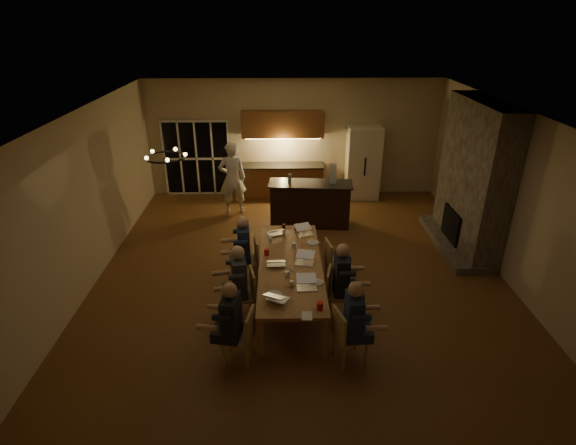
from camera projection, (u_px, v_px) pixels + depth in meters
The scene contains 44 objects.
floor at pixel (300, 275), 8.98m from camera, with size 9.00×9.00×0.00m, color brown.
back_wall at pixel (294, 138), 12.38m from camera, with size 8.00×0.04×3.20m, color tan.
left_wall at pixel (82, 203), 8.21m from camera, with size 0.04×9.00×3.20m, color tan.
right_wall at pixel (516, 199), 8.37m from camera, with size 0.04×9.00×3.20m, color tan.
ceiling at pixel (303, 113), 7.60m from camera, with size 8.00×9.00×0.04m, color white.
french_doors at pixel (197, 159), 12.52m from camera, with size 1.86×0.08×2.10m, color black.
fireplace at pixel (474, 178), 9.45m from camera, with size 0.58×2.50×3.20m, color #6F6857.
kitchenette at pixel (283, 156), 12.25m from camera, with size 2.24×0.68×2.40m, color brown, non-canonical shape.
refrigerator at pixel (363, 163), 12.34m from camera, with size 0.90×0.68×2.00m, color beige.
dining_table at pixel (290, 282), 8.06m from camera, with size 1.10×3.11×0.75m, color tan.
bar_island at pixel (310, 204), 10.88m from camera, with size 1.98×0.68×1.08m, color black.
chair_left_near at pixel (237, 336), 6.60m from camera, with size 0.44×0.44×0.89m, color #A68653, non-canonical shape.
chair_left_mid at pixel (241, 295), 7.56m from camera, with size 0.44×0.44×0.89m, color #A68653, non-canonical shape.
chair_left_far at pixel (246, 260), 8.61m from camera, with size 0.44×0.44×0.89m, color #A68653, non-canonical shape.
chair_right_near at pixel (351, 335), 6.63m from camera, with size 0.44×0.44×0.89m, color #A68653, non-canonical shape.
chair_right_mid at pixel (340, 294), 7.60m from camera, with size 0.44×0.44×0.89m, color #A68653, non-canonical shape.
chair_right_far at pixel (338, 262), 8.56m from camera, with size 0.44×0.44×0.89m, color #A68653, non-canonical shape.
person_left_near at pixel (232, 324), 6.48m from camera, with size 0.60×0.60×1.38m, color #21232B, non-canonical shape.
person_right_near at pixel (353, 323), 6.49m from camera, with size 0.60×0.60×1.38m, color #1E2F4C, non-canonical shape.
person_left_mid at pixel (239, 283), 7.45m from camera, with size 0.60×0.60×1.38m, color #3C4247, non-canonical shape.
person_right_mid at pixel (341, 281), 7.51m from camera, with size 0.60×0.60×1.38m, color #21232B, non-canonical shape.
person_left_far at pixel (244, 250), 8.49m from camera, with size 0.60×0.60×1.38m, color #1E2F4C, non-canonical shape.
standing_person at pixel (232, 178), 11.35m from camera, with size 0.69×0.45×1.89m, color silver.
chandelier at pixel (166, 157), 6.89m from camera, with size 0.63×0.63×0.03m, color black.
laptop_a at pixel (278, 293), 6.88m from camera, with size 0.32×0.28×0.23m, color silver, non-canonical shape.
laptop_b at pixel (307, 282), 7.15m from camera, with size 0.32×0.28×0.23m, color silver, non-canonical shape.
laptop_c at pixel (276, 259), 7.84m from camera, with size 0.32×0.28×0.23m, color silver, non-canonical shape.
laptop_d at pixel (304, 258), 7.86m from camera, with size 0.32×0.28×0.23m, color silver, non-canonical shape.
laptop_e at pixel (275, 229), 8.92m from camera, with size 0.32×0.28×0.23m, color silver, non-canonical shape.
laptop_f at pixel (305, 230), 8.88m from camera, with size 0.32×0.28×0.23m, color silver, non-canonical shape.
mug_front at pixel (287, 274), 7.50m from camera, with size 0.09×0.09×0.10m, color silver.
mug_mid at pixel (294, 245), 8.42m from camera, with size 0.08×0.08×0.10m, color silver.
mug_back at pixel (270, 240), 8.61m from camera, with size 0.07×0.07×0.10m, color silver.
redcup_near at pixel (320, 306), 6.67m from camera, with size 0.10×0.10×0.12m, color red.
redcup_mid at pixel (267, 252), 8.16m from camera, with size 0.09×0.09×0.12m, color red.
redcup_far at pixel (297, 227), 9.11m from camera, with size 0.10×0.10×0.12m, color red.
can_silver at pixel (291, 284), 7.20m from camera, with size 0.07×0.07×0.12m, color #B2B2B7.
can_cola at pixel (284, 227), 9.11m from camera, with size 0.07×0.07×0.12m, color #3F0F0C.
plate_near at pixel (316, 282), 7.35m from camera, with size 0.24×0.24×0.02m, color silver.
plate_left at pixel (274, 295), 7.01m from camera, with size 0.27×0.27×0.02m, color silver.
plate_far at pixel (313, 243), 8.61m from camera, with size 0.23×0.23×0.02m, color silver.
notepad at pixel (307, 316), 6.54m from camera, with size 0.15×0.22×0.01m, color white.
bar_bottle at pixel (290, 179), 10.56m from camera, with size 0.08×0.08×0.24m, color #99999E.
bar_blender at pixel (333, 173), 10.58m from camera, with size 0.15×0.15×0.46m, color silver.
Camera 1 is at (-0.41, -7.66, 4.78)m, focal length 28.00 mm.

